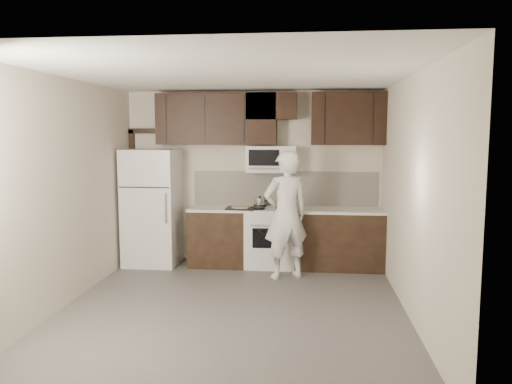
% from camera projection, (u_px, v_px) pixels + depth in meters
% --- Properties ---
extents(floor, '(4.50, 4.50, 0.00)m').
position_uv_depth(floor, '(233.00, 309.00, 5.84)').
color(floor, '#555350').
rests_on(floor, ground).
extents(back_wall, '(4.00, 0.00, 4.00)m').
position_uv_depth(back_wall, '(253.00, 177.00, 7.91)').
color(back_wall, beige).
rests_on(back_wall, ground).
extents(ceiling, '(4.50, 4.50, 0.00)m').
position_uv_depth(ceiling, '(232.00, 74.00, 5.52)').
color(ceiling, white).
rests_on(ceiling, back_wall).
extents(counter_run, '(2.95, 0.64, 0.91)m').
position_uv_depth(counter_run, '(290.00, 237.00, 7.64)').
color(counter_run, black).
rests_on(counter_run, floor).
extents(stove, '(0.76, 0.66, 0.94)m').
position_uv_depth(stove, '(271.00, 237.00, 7.67)').
color(stove, silver).
rests_on(stove, floor).
extents(backsplash, '(2.90, 0.02, 0.54)m').
position_uv_depth(backsplash, '(285.00, 188.00, 7.86)').
color(backsplash, silver).
rests_on(backsplash, counter_run).
extents(upper_cabinets, '(3.48, 0.35, 0.78)m').
position_uv_depth(upper_cabinets, '(266.00, 118.00, 7.60)').
color(upper_cabinets, black).
rests_on(upper_cabinets, back_wall).
extents(microwave, '(0.76, 0.42, 0.40)m').
position_uv_depth(microwave, '(271.00, 159.00, 7.65)').
color(microwave, silver).
rests_on(microwave, upper_cabinets).
extents(refrigerator, '(0.80, 0.76, 1.80)m').
position_uv_depth(refrigerator, '(152.00, 207.00, 7.76)').
color(refrigerator, silver).
rests_on(refrigerator, floor).
extents(door_trim, '(0.50, 0.08, 2.12)m').
position_uv_depth(door_trim, '(135.00, 183.00, 8.07)').
color(door_trim, black).
rests_on(door_trim, floor).
extents(saucepan, '(0.30, 0.17, 0.17)m').
position_uv_depth(saucepan, '(260.00, 202.00, 7.78)').
color(saucepan, silver).
rests_on(saucepan, stove).
extents(baking_tray, '(0.44, 0.34, 0.02)m').
position_uv_depth(baking_tray, '(241.00, 208.00, 7.51)').
color(baking_tray, black).
rests_on(baking_tray, counter_run).
extents(pizza, '(0.30, 0.30, 0.02)m').
position_uv_depth(pizza, '(241.00, 207.00, 7.51)').
color(pizza, tan).
rests_on(pizza, baking_tray).
extents(person, '(0.78, 0.68, 1.81)m').
position_uv_depth(person, '(286.00, 215.00, 7.01)').
color(person, silver).
rests_on(person, floor).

